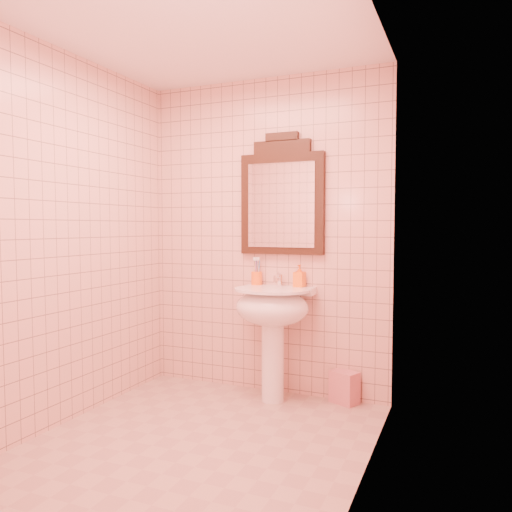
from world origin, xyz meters
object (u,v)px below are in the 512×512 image
at_px(mirror, 282,198).
at_px(soap_dispenser, 299,276).
at_px(towel, 344,387).
at_px(pedestal_sink, 272,315).
at_px(toothbrush_cup, 257,278).

xyz_separation_m(mirror, soap_dispenser, (0.16, -0.03, -0.60)).
bearing_deg(towel, pedestal_sink, -161.90).
height_order(pedestal_sink, towel, pedestal_sink).
height_order(pedestal_sink, soap_dispenser, soap_dispenser).
bearing_deg(soap_dispenser, towel, 5.84).
height_order(mirror, soap_dispenser, mirror).
height_order(soap_dispenser, towel, soap_dispenser).
bearing_deg(toothbrush_cup, soap_dispenser, 0.26).
distance_m(mirror, soap_dispenser, 0.62).
bearing_deg(soap_dispenser, toothbrush_cup, -174.06).
height_order(pedestal_sink, toothbrush_cup, toothbrush_cup).
xyz_separation_m(toothbrush_cup, towel, (0.72, 0.00, -0.80)).
relative_size(mirror, soap_dispenser, 5.44).
bearing_deg(mirror, soap_dispenser, -11.95).
distance_m(mirror, toothbrush_cup, 0.66).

